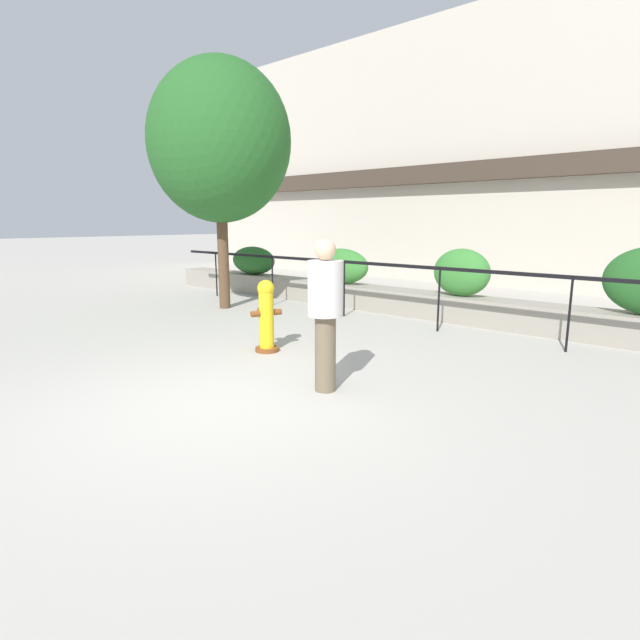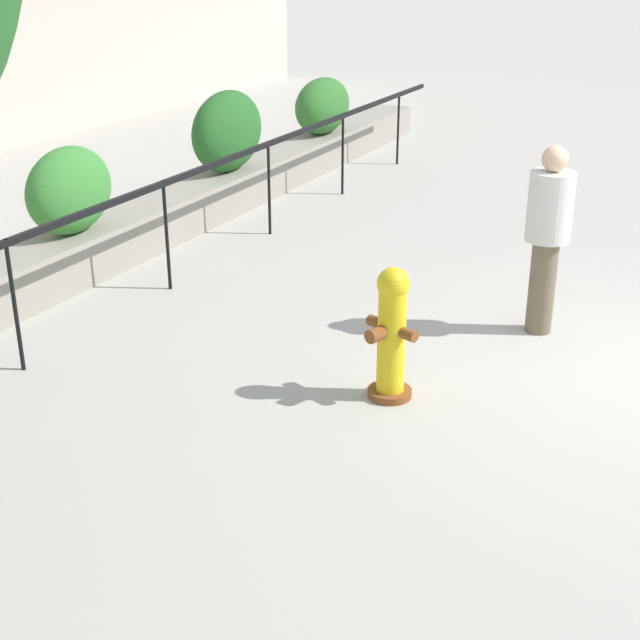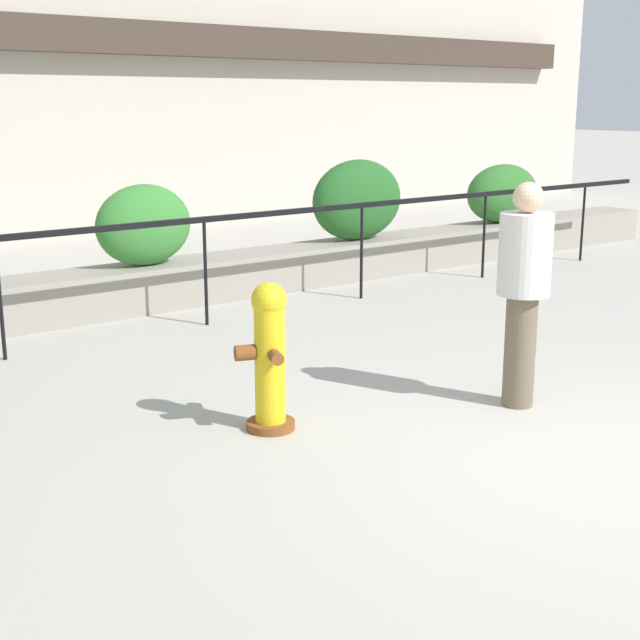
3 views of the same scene
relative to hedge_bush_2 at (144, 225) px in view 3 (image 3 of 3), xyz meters
name	(u,v)px [view 3 (image 3 of 3)]	position (x,y,z in m)	size (l,w,h in m)	color
ground_plane	(602,472)	(0.13, -6.00, -0.96)	(120.00, 120.00, 0.00)	#B2ADA3
planter_wall_low	(157,285)	(0.13, 0.00, -0.71)	(18.00, 0.70, 0.50)	gray
fence_railing_segment	(204,229)	(0.13, -1.10, 0.06)	(15.00, 0.05, 1.15)	black
hedge_bush_2	(144,225)	(0.00, 0.00, 0.00)	(1.14, 0.60, 0.91)	#387F33
hedge_bush_3	(358,200)	(3.14, 0.00, 0.08)	(1.44, 0.63, 1.07)	#235B23
hedge_bush_4	(503,193)	(6.03, 0.00, -0.01)	(1.39, 0.70, 0.88)	#2D6B28
fire_hydrant	(269,355)	(-1.10, -4.06, -0.40)	(0.48, 0.47, 1.08)	brown
pedestrian	(524,281)	(0.73, -4.81, 0.03)	(0.54, 0.54, 1.73)	brown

